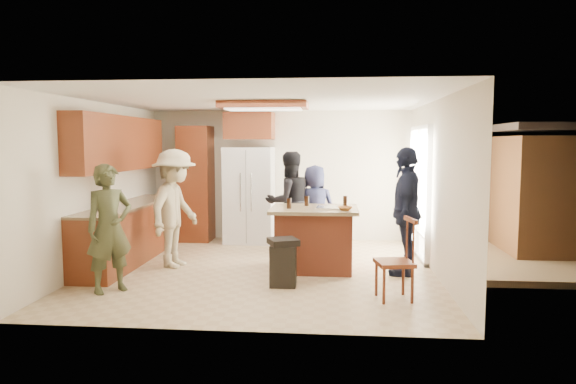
# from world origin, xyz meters

# --- Properties ---
(room_shell) EXTENTS (8.00, 5.20, 5.00)m
(room_shell) POSITION_xyz_m (4.37, 1.64, 0.87)
(room_shell) COLOR tan
(room_shell) RESTS_ON ground
(person_front_left) EXTENTS (0.72, 0.73, 1.63)m
(person_front_left) POSITION_xyz_m (-1.77, -1.27, 0.81)
(person_front_left) COLOR #393C23
(person_front_left) RESTS_ON ground
(person_behind_left) EXTENTS (0.99, 0.86, 1.74)m
(person_behind_left) POSITION_xyz_m (0.28, 1.28, 0.87)
(person_behind_left) COLOR black
(person_behind_left) RESTS_ON ground
(person_behind_right) EXTENTS (0.83, 0.64, 1.50)m
(person_behind_right) POSITION_xyz_m (0.71, 1.44, 0.75)
(person_behind_right) COLOR #1C1E38
(person_behind_right) RESTS_ON ground
(person_side_right) EXTENTS (0.74, 1.16, 1.83)m
(person_side_right) POSITION_xyz_m (2.08, -0.05, 0.91)
(person_side_right) COLOR #191E33
(person_side_right) RESTS_ON ground
(person_counter) EXTENTS (0.76, 1.24, 1.79)m
(person_counter) POSITION_xyz_m (-1.36, 0.10, 0.89)
(person_counter) COLOR tan
(person_counter) RESTS_ON ground
(left_cabinetry) EXTENTS (0.64, 3.00, 2.30)m
(left_cabinetry) POSITION_xyz_m (-2.24, 0.40, 0.96)
(left_cabinetry) COLOR maroon
(left_cabinetry) RESTS_ON ground
(back_wall_units) EXTENTS (1.80, 0.60, 2.45)m
(back_wall_units) POSITION_xyz_m (-1.33, 2.20, 1.38)
(back_wall_units) COLOR maroon
(back_wall_units) RESTS_ON ground
(refrigerator) EXTENTS (0.90, 0.76, 1.80)m
(refrigerator) POSITION_xyz_m (-0.55, 2.12, 0.90)
(refrigerator) COLOR white
(refrigerator) RESTS_ON ground
(kitchen_island) EXTENTS (1.28, 1.03, 0.93)m
(kitchen_island) POSITION_xyz_m (0.76, 0.10, 0.47)
(kitchen_island) COLOR #9E4228
(kitchen_island) RESTS_ON ground
(island_items) EXTENTS (0.96, 0.71, 0.15)m
(island_items) POSITION_xyz_m (1.00, 0.04, 0.97)
(island_items) COLOR silver
(island_items) RESTS_ON kitchen_island
(trash_bin) EXTENTS (0.47, 0.47, 0.63)m
(trash_bin) POSITION_xyz_m (0.38, -0.80, 0.32)
(trash_bin) COLOR black
(trash_bin) RESTS_ON ground
(spindle_chair) EXTENTS (0.49, 0.49, 0.99)m
(spindle_chair) POSITION_xyz_m (1.80, -1.29, 0.45)
(spindle_chair) COLOR maroon
(spindle_chair) RESTS_ON ground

